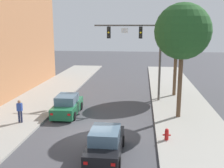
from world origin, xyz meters
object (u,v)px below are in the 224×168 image
traffic_signal_mast (142,44)px  car_following_black (105,144)px  fire_hydrant (167,134)px  street_tree_nearest (183,32)px  pedestrian_sidewalk_left_walker (20,110)px  street_tree_second (177,33)px  car_lead_green (67,106)px

traffic_signal_mast → car_following_black: size_ratio=1.77×
fire_hydrant → street_tree_nearest: street_tree_nearest is taller
traffic_signal_mast → pedestrian_sidewalk_left_walker: traffic_signal_mast is taller
pedestrian_sidewalk_left_walker → car_following_black: bearing=-31.7°
fire_hydrant → street_tree_second: street_tree_second is taller
fire_hydrant → street_tree_second: size_ratio=0.09×
street_tree_second → street_tree_nearest: bearing=-93.5°
car_following_black → street_tree_nearest: (4.65, 6.72, 5.76)m
street_tree_second → car_following_black: bearing=-110.7°
pedestrian_sidewalk_left_walker → fire_hydrant: pedestrian_sidewalk_left_walker is taller
car_lead_green → fire_hydrant: 8.62m
street_tree_second → fire_hydrant: bearing=-98.4°
pedestrian_sidewalk_left_walker → street_tree_second: bearing=38.3°
car_following_black → street_tree_nearest: 10.00m
traffic_signal_mast → car_lead_green: bearing=-141.1°
traffic_signal_mast → street_tree_second: (3.33, 2.13, 0.94)m
car_lead_green → fire_hydrant: car_lead_green is taller
pedestrian_sidewalk_left_walker → fire_hydrant: 10.29m
traffic_signal_mast → car_lead_green: (-5.70, -4.60, -4.59)m
traffic_signal_mast → pedestrian_sidewalk_left_walker: size_ratio=4.57×
pedestrian_sidewalk_left_walker → street_tree_nearest: bearing=12.8°
car_following_black → traffic_signal_mast: bearing=81.3°
traffic_signal_mast → pedestrian_sidewalk_left_walker: bearing=-139.7°
fire_hydrant → street_tree_nearest: 7.57m
car_lead_green → car_following_black: (3.97, -6.69, 0.00)m
car_lead_green → pedestrian_sidewalk_left_walker: bearing=-136.9°
car_following_black → pedestrian_sidewalk_left_walker: (-6.69, 4.14, 0.34)m
car_lead_green → fire_hydrant: size_ratio=5.95×
car_following_black → fire_hydrant: car_following_black is taller
street_tree_second → pedestrian_sidewalk_left_walker: bearing=-141.7°
car_lead_green → street_tree_second: 12.55m
car_lead_green → fire_hydrant: bearing=-31.1°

